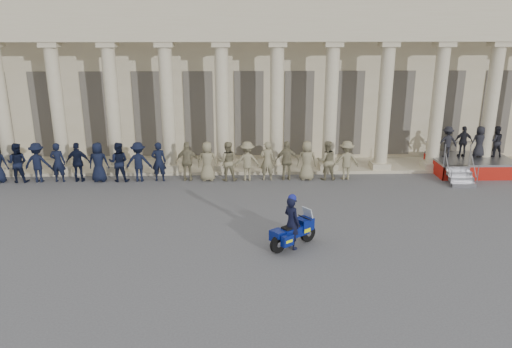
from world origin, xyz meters
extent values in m
plane|color=#4C4C4F|center=(0.00, 0.00, 0.00)|extent=(90.00, 90.00, 0.00)
cube|color=#BBAE8C|center=(0.00, 15.00, 4.50)|extent=(40.00, 10.00, 9.00)
cube|color=#BBAE8C|center=(0.00, 8.80, 0.07)|extent=(40.00, 2.60, 0.15)
cube|color=#BBAE8C|center=(0.00, 8.00, 6.79)|extent=(35.80, 1.00, 1.00)
cube|color=#BBAE8C|center=(0.00, 8.00, 7.89)|extent=(35.80, 1.00, 1.20)
cube|color=#BBAE8C|center=(-11.70, 8.00, 0.30)|extent=(0.90, 0.90, 0.30)
cylinder|color=#BBAE8C|center=(-11.70, 8.00, 3.25)|extent=(0.64, 0.64, 5.60)
cube|color=#BBAE8C|center=(-9.10, 8.00, 0.30)|extent=(0.90, 0.90, 0.30)
cylinder|color=#BBAE8C|center=(-9.10, 8.00, 3.25)|extent=(0.64, 0.64, 5.60)
cube|color=#BBAE8C|center=(-9.10, 8.00, 6.17)|extent=(0.85, 0.85, 0.24)
cube|color=#BBAE8C|center=(-6.50, 8.00, 0.30)|extent=(0.90, 0.90, 0.30)
cylinder|color=#BBAE8C|center=(-6.50, 8.00, 3.25)|extent=(0.64, 0.64, 5.60)
cube|color=#BBAE8C|center=(-6.50, 8.00, 6.17)|extent=(0.85, 0.85, 0.24)
cube|color=#BBAE8C|center=(-3.90, 8.00, 0.30)|extent=(0.90, 0.90, 0.30)
cylinder|color=#BBAE8C|center=(-3.90, 8.00, 3.25)|extent=(0.64, 0.64, 5.60)
cube|color=#BBAE8C|center=(-3.90, 8.00, 6.17)|extent=(0.85, 0.85, 0.24)
cube|color=#BBAE8C|center=(-1.30, 8.00, 0.30)|extent=(0.90, 0.90, 0.30)
cylinder|color=#BBAE8C|center=(-1.30, 8.00, 3.25)|extent=(0.64, 0.64, 5.60)
cube|color=#BBAE8C|center=(-1.30, 8.00, 6.17)|extent=(0.85, 0.85, 0.24)
cube|color=#BBAE8C|center=(1.30, 8.00, 0.30)|extent=(0.90, 0.90, 0.30)
cylinder|color=#BBAE8C|center=(1.30, 8.00, 3.25)|extent=(0.64, 0.64, 5.60)
cube|color=#BBAE8C|center=(1.30, 8.00, 6.17)|extent=(0.85, 0.85, 0.24)
cube|color=#BBAE8C|center=(3.90, 8.00, 0.30)|extent=(0.90, 0.90, 0.30)
cylinder|color=#BBAE8C|center=(3.90, 8.00, 3.25)|extent=(0.64, 0.64, 5.60)
cube|color=#BBAE8C|center=(3.90, 8.00, 6.17)|extent=(0.85, 0.85, 0.24)
cube|color=#BBAE8C|center=(6.50, 8.00, 0.30)|extent=(0.90, 0.90, 0.30)
cylinder|color=#BBAE8C|center=(6.50, 8.00, 3.25)|extent=(0.64, 0.64, 5.60)
cube|color=#BBAE8C|center=(6.50, 8.00, 6.17)|extent=(0.85, 0.85, 0.24)
cube|color=#BBAE8C|center=(9.10, 8.00, 0.30)|extent=(0.90, 0.90, 0.30)
cylinder|color=#BBAE8C|center=(9.10, 8.00, 3.25)|extent=(0.64, 0.64, 5.60)
cube|color=#BBAE8C|center=(9.10, 8.00, 6.17)|extent=(0.85, 0.85, 0.24)
cube|color=#BBAE8C|center=(11.70, 8.00, 0.30)|extent=(0.90, 0.90, 0.30)
cylinder|color=#BBAE8C|center=(11.70, 8.00, 3.25)|extent=(0.64, 0.64, 5.60)
cube|color=#BBAE8C|center=(11.70, 8.00, 6.17)|extent=(0.85, 0.85, 0.24)
cube|color=black|center=(-10.40, 10.02, 2.55)|extent=(1.30, 0.12, 4.20)
cube|color=black|center=(-7.80, 10.02, 2.55)|extent=(1.30, 0.12, 4.20)
cube|color=black|center=(-5.20, 10.02, 2.55)|extent=(1.30, 0.12, 4.20)
cube|color=black|center=(-2.60, 10.02, 2.55)|extent=(1.30, 0.12, 4.20)
cube|color=black|center=(0.00, 10.02, 2.55)|extent=(1.30, 0.12, 4.20)
cube|color=black|center=(2.60, 10.02, 2.55)|extent=(1.30, 0.12, 4.20)
cube|color=black|center=(5.20, 10.02, 2.55)|extent=(1.30, 0.12, 4.20)
cube|color=black|center=(7.80, 10.02, 2.55)|extent=(1.30, 0.12, 4.20)
cube|color=black|center=(10.40, 10.02, 2.55)|extent=(1.30, 0.12, 4.20)
cube|color=black|center=(13.00, 10.02, 2.55)|extent=(1.30, 0.12, 4.20)
imported|color=black|center=(-10.77, 6.72, 0.93)|extent=(0.91, 0.71, 1.86)
imported|color=black|center=(-9.83, 6.72, 0.93)|extent=(1.20, 0.69, 1.86)
imported|color=black|center=(-8.90, 6.72, 0.93)|extent=(0.68, 0.45, 1.86)
imported|color=black|center=(-7.97, 6.72, 0.93)|extent=(1.09, 0.45, 1.86)
imported|color=black|center=(-7.04, 6.72, 0.93)|extent=(0.91, 0.59, 1.86)
imported|color=black|center=(-6.11, 6.72, 0.93)|extent=(0.91, 0.71, 1.86)
imported|color=black|center=(-5.18, 6.72, 0.93)|extent=(1.20, 0.69, 1.86)
imported|color=black|center=(-4.25, 6.72, 0.93)|extent=(0.68, 0.45, 1.86)
imported|color=#7D7556|center=(-2.92, 6.72, 0.93)|extent=(1.09, 0.45, 1.86)
imported|color=#7D7556|center=(-1.99, 6.72, 0.93)|extent=(0.91, 0.59, 1.86)
imported|color=#7D7556|center=(-1.06, 6.72, 0.93)|extent=(0.91, 0.71, 1.86)
imported|color=#7D7556|center=(-0.13, 6.72, 0.93)|extent=(1.20, 0.69, 1.86)
imported|color=#7D7556|center=(0.80, 6.72, 0.93)|extent=(0.68, 0.45, 1.86)
imported|color=#7D7556|center=(1.74, 6.72, 0.93)|extent=(1.09, 0.45, 1.86)
imported|color=#7D7556|center=(2.67, 6.72, 0.93)|extent=(0.91, 0.59, 1.86)
imported|color=#7D7556|center=(3.60, 6.72, 0.93)|extent=(0.91, 0.71, 1.86)
imported|color=#7D7556|center=(4.53, 6.72, 0.93)|extent=(1.20, 0.69, 1.86)
cube|color=gray|center=(10.91, 7.65, 0.70)|extent=(3.73, 2.66, 0.10)
cube|color=#9C140C|center=(10.91, 6.34, 0.33)|extent=(3.73, 0.04, 0.65)
cube|color=#9C140C|center=(9.06, 7.65, 0.33)|extent=(0.04, 2.66, 0.65)
cube|color=#9C140C|center=(12.75, 7.65, 0.33)|extent=(0.04, 2.66, 0.65)
cube|color=gray|center=(9.64, 5.42, 0.09)|extent=(1.10, 0.28, 0.19)
cube|color=gray|center=(9.64, 5.70, 0.28)|extent=(1.10, 0.28, 0.19)
cube|color=gray|center=(9.64, 5.98, 0.47)|extent=(1.10, 0.28, 0.19)
cube|color=gray|center=(9.64, 6.26, 0.66)|extent=(1.10, 0.28, 0.19)
cylinder|color=gray|center=(10.91, 8.94, 1.25)|extent=(3.73, 0.04, 0.04)
imported|color=black|center=(9.71, 7.85, 1.52)|extent=(0.99, 0.57, 1.53)
imported|color=black|center=(10.51, 7.85, 1.52)|extent=(0.90, 0.37, 1.53)
imported|color=black|center=(11.31, 7.85, 1.52)|extent=(0.75, 0.49, 1.53)
imported|color=black|center=(12.11, 7.85, 1.52)|extent=(0.74, 0.58, 1.53)
cylinder|color=black|center=(1.87, -0.12, 0.30)|extent=(0.55, 0.46, 0.60)
cylinder|color=black|center=(0.79, -0.94, 0.30)|extent=(0.55, 0.46, 0.60)
cube|color=navy|center=(1.36, -0.50, 0.56)|extent=(1.06, 0.93, 0.34)
cube|color=navy|center=(1.72, -0.23, 0.71)|extent=(0.68, 0.68, 0.41)
cube|color=silver|center=(1.72, -0.23, 0.50)|extent=(0.32, 0.34, 0.11)
cube|color=#B2BFCC|center=(1.85, -0.13, 1.01)|extent=(0.40, 0.45, 0.48)
cube|color=black|center=(1.22, -0.61, 0.74)|extent=(0.65, 0.60, 0.09)
cube|color=navy|center=(0.82, -0.92, 0.63)|extent=(0.44, 0.44, 0.20)
cube|color=navy|center=(1.07, -1.09, 0.50)|extent=(0.44, 0.41, 0.36)
cube|color=#DCE70C|center=(1.07, -1.09, 0.50)|extent=(0.35, 0.34, 0.09)
cube|color=navy|center=(0.72, -0.63, 0.50)|extent=(0.44, 0.41, 0.36)
cube|color=#DCE70C|center=(0.72, -0.63, 0.50)|extent=(0.35, 0.34, 0.09)
cylinder|color=silver|center=(0.87, -0.61, 0.27)|extent=(0.49, 0.40, 0.09)
cylinder|color=black|center=(1.72, -0.23, 0.92)|extent=(0.41, 0.52, 0.03)
imported|color=black|center=(1.26, -0.59, 0.90)|extent=(0.74, 0.78, 1.80)
sphere|color=navy|center=(1.26, -0.59, 1.75)|extent=(0.28, 0.28, 0.28)
camera|label=1|loc=(-0.33, -15.69, 7.33)|focal=35.00mm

